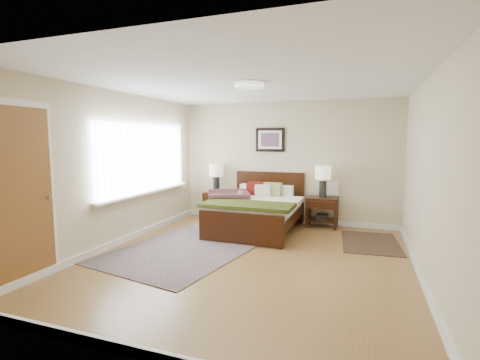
% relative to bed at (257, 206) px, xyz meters
% --- Properties ---
extents(floor, '(5.00, 5.00, 0.00)m').
position_rel_bed_xyz_m(floor, '(0.35, -1.56, -0.48)').
color(floor, olive).
rests_on(floor, ground).
extents(back_wall, '(4.50, 0.04, 2.50)m').
position_rel_bed_xyz_m(back_wall, '(0.35, 0.94, 0.77)').
color(back_wall, '#C4B88E').
rests_on(back_wall, ground).
extents(front_wall, '(4.50, 0.04, 2.50)m').
position_rel_bed_xyz_m(front_wall, '(0.35, -4.06, 0.77)').
color(front_wall, '#C4B88E').
rests_on(front_wall, ground).
extents(left_wall, '(0.04, 5.00, 2.50)m').
position_rel_bed_xyz_m(left_wall, '(-1.90, -1.56, 0.77)').
color(left_wall, '#C4B88E').
rests_on(left_wall, ground).
extents(right_wall, '(0.04, 5.00, 2.50)m').
position_rel_bed_xyz_m(right_wall, '(2.60, -1.56, 0.77)').
color(right_wall, '#C4B88E').
rests_on(right_wall, ground).
extents(ceiling, '(4.50, 5.00, 0.02)m').
position_rel_bed_xyz_m(ceiling, '(0.35, -1.56, 2.02)').
color(ceiling, white).
rests_on(ceiling, back_wall).
extents(window, '(0.11, 2.72, 1.32)m').
position_rel_bed_xyz_m(window, '(-1.85, -0.86, 0.90)').
color(window, silver).
rests_on(window, left_wall).
extents(door, '(0.06, 1.00, 2.18)m').
position_rel_bed_xyz_m(door, '(-1.88, -3.31, 0.59)').
color(door, silver).
rests_on(door, ground).
extents(ceil_fixture, '(0.44, 0.44, 0.08)m').
position_rel_bed_xyz_m(ceil_fixture, '(0.35, -1.56, 1.99)').
color(ceil_fixture, white).
rests_on(ceil_fixture, ceiling).
extents(bed, '(1.59, 1.91, 1.03)m').
position_rel_bed_xyz_m(bed, '(0.00, 0.00, 0.00)').
color(bed, black).
rests_on(bed, ground).
extents(wall_art, '(0.62, 0.05, 0.50)m').
position_rel_bed_xyz_m(wall_art, '(0.00, 0.91, 1.24)').
color(wall_art, black).
rests_on(wall_art, back_wall).
extents(nightstand_left, '(0.49, 0.44, 0.58)m').
position_rel_bed_xyz_m(nightstand_left, '(-1.14, 0.69, -0.02)').
color(nightstand_left, black).
rests_on(nightstand_left, ground).
extents(nightstand_right, '(0.60, 0.45, 0.60)m').
position_rel_bed_xyz_m(nightstand_right, '(1.13, 0.69, -0.11)').
color(nightstand_right, black).
rests_on(nightstand_right, ground).
extents(lamp_left, '(0.30, 0.30, 0.61)m').
position_rel_bed_xyz_m(lamp_left, '(-1.14, 0.71, 0.52)').
color(lamp_left, black).
rests_on(lamp_left, nightstand_left).
extents(lamp_right, '(0.30, 0.30, 0.61)m').
position_rel_bed_xyz_m(lamp_right, '(1.13, 0.71, 0.54)').
color(lamp_right, black).
rests_on(lamp_right, nightstand_right).
extents(armchair, '(1.06, 1.05, 0.73)m').
position_rel_bed_xyz_m(armchair, '(-0.63, 0.10, -0.11)').
color(armchair, brown).
rests_on(armchair, ground).
extents(rug_persian, '(2.26, 2.87, 0.01)m').
position_rel_bed_xyz_m(rug_persian, '(-0.73, -1.48, -0.47)').
color(rug_persian, '#0B1C3A').
rests_on(rug_persian, ground).
extents(rug_navy, '(1.00, 1.41, 0.01)m').
position_rel_bed_xyz_m(rug_navy, '(2.02, -0.12, -0.47)').
color(rug_navy, black).
rests_on(rug_navy, ground).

